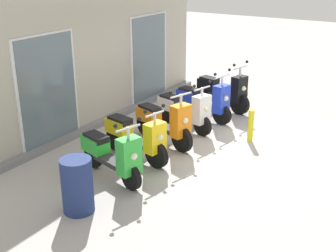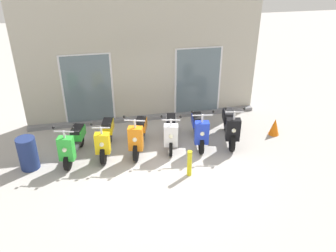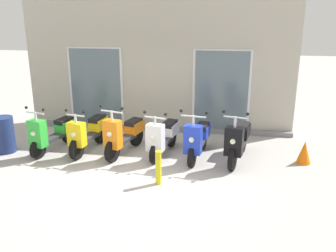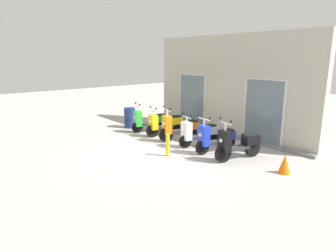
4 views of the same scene
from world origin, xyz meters
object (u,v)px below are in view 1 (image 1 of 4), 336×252
Objects in this scene: scooter_orange at (164,122)px; traffic_cone at (243,86)px; scooter_white at (185,109)px; scooter_black at (223,91)px; trash_bin at (77,185)px; scooter_yellow at (136,136)px; scooter_green at (112,154)px; scooter_blue at (204,101)px; curb_bollard at (251,126)px.

scooter_orange reaches higher than traffic_cone.
scooter_white is 2.97× the size of traffic_cone.
scooter_white is 1.74m from scooter_black.
scooter_orange is 1.86× the size of trash_bin.
trash_bin is at bearing -174.73° from scooter_white.
scooter_yellow reaches higher than traffic_cone.
traffic_cone is (5.92, 0.09, -0.21)m from scooter_green.
scooter_black is (4.44, 0.02, 0.02)m from scooter_green.
scooter_black reaches higher than scooter_blue.
scooter_orange is at bearing 179.05° from scooter_black.
traffic_cone is (3.21, -0.02, -0.22)m from scooter_white.
scooter_yellow is 1.86× the size of trash_bin.
curb_bollard is (-1.59, -1.41, -0.14)m from scooter_black.
trash_bin reaches higher than curb_bollard.
trash_bin is 1.68× the size of traffic_cone.
scooter_yellow is 0.99× the size of scooter_black.
scooter_white is at bearing 2.39° from scooter_green.
scooter_orange is 4.15m from traffic_cone.
curb_bollard reaches higher than traffic_cone.
scooter_yellow is (0.87, 0.12, -0.00)m from scooter_green.
scooter_yellow is 3.57m from scooter_black.
scooter_white is 0.97× the size of scooter_blue.
scooter_white is 0.94× the size of scooter_black.
scooter_green is 4.44m from scooter_black.
scooter_orange is 0.99× the size of scooter_black.
scooter_black is 1.88× the size of trash_bin.
traffic_cone is at bearing 0.48° from scooter_orange.
scooter_yellow is 2.33× the size of curb_bollard.
scooter_orange is at bearing -179.92° from scooter_blue.
scooter_green reaches higher than curb_bollard.
scooter_green is 0.96× the size of scooter_yellow.
scooter_orange is 1.03× the size of scooter_blue.
scooter_black reaches higher than scooter_white.
scooter_green reaches higher than scooter_white.
scooter_yellow is at bearing 178.67° from scooter_blue.
scooter_green is at bearing -178.99° from scooter_blue.
scooter_black is 2.13m from curb_bollard.
scooter_orange reaches higher than curb_bollard.
scooter_green is 1.01× the size of scooter_white.
trash_bin is (-3.96, 1.16, 0.09)m from curb_bollard.
scooter_black is 3.17× the size of traffic_cone.
traffic_cone is at bearing 25.94° from curb_bollard.
scooter_blue is at bearing -3.54° from scooter_white.
scooter_yellow is 2.02m from trash_bin.
scooter_black is at bearing -3.21° from scooter_white.
scooter_yellow is 1.00× the size of scooter_orange.
scooter_orange is 0.93m from scooter_white.
scooter_white is 3.22m from traffic_cone.
scooter_orange is at bearing 126.40° from curb_bollard.
scooter_orange is 3.13× the size of traffic_cone.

